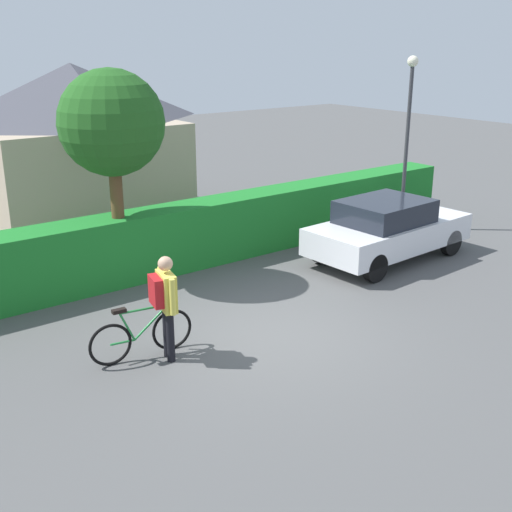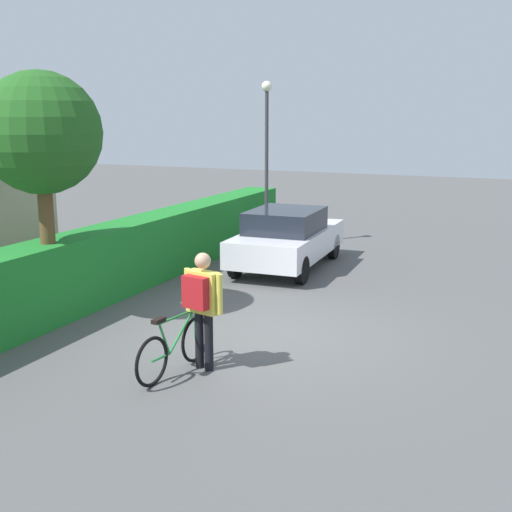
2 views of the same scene
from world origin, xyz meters
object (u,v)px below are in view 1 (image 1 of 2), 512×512
object	(u,v)px
person_rider	(165,298)
tree_kerbside	(112,125)
bicycle	(142,335)
parked_car_near	(388,229)
street_lamp	(408,121)

from	to	relation	value
person_rider	tree_kerbside	xyz separation A→B (m)	(0.96, 3.58, 2.24)
bicycle	tree_kerbside	bearing A→B (deg)	69.29
parked_car_near	street_lamp	xyz separation A→B (m)	(2.25, 1.49, 2.14)
parked_car_near	tree_kerbside	xyz separation A→B (m)	(-5.58, 2.36, 2.56)
person_rider	tree_kerbside	world-z (taller)	tree_kerbside
person_rider	tree_kerbside	bearing A→B (deg)	75.06
person_rider	tree_kerbside	distance (m)	4.33
parked_car_near	bicycle	xyz separation A→B (m)	(-6.82, -0.92, -0.36)
bicycle	street_lamp	size ratio (longest dim) A/B	0.39
parked_car_near	tree_kerbside	size ratio (longest dim) A/B	0.94
parked_car_near	street_lamp	distance (m)	3.45
parked_car_near	bicycle	world-z (taller)	parked_car_near
person_rider	street_lamp	bearing A→B (deg)	17.16
street_lamp	person_rider	bearing A→B (deg)	-162.84
bicycle	tree_kerbside	xyz separation A→B (m)	(1.24, 3.28, 2.91)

